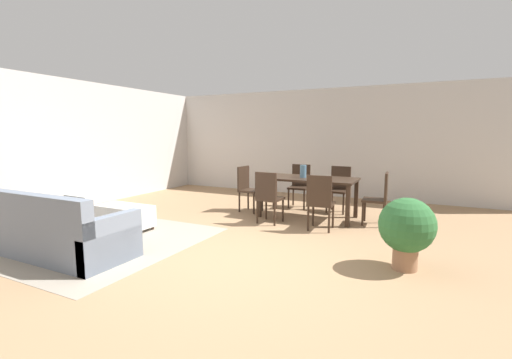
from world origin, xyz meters
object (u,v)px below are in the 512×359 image
Objects in this scene: ottoman_table at (124,216)px; dining_chair_head_west at (247,186)px; vase_centerpiece at (303,171)px; dining_chair_far_left at (300,183)px; potted_plant at (407,228)px; dining_chair_near_left at (268,195)px; dining_chair_near_right at (320,199)px; dining_chair_far_right at (339,186)px; dining_table at (308,182)px; couch at (51,232)px; dining_chair_head_east at (380,195)px.

dining_chair_head_west is at bearing 61.01° from ottoman_table.
dining_chair_far_left is at bearing 112.56° from vase_centerpiece.
potted_plant is (3.09, -1.92, -0.02)m from dining_chair_head_west.
dining_chair_near_left and dining_chair_far_left have the same top height.
potted_plant is at bearing -27.32° from dining_chair_near_left.
dining_chair_near_right is 1.56m from dining_chair_far_right.
dining_chair_far_right reaches higher than dining_table.
dining_chair_far_right is 3.88× the size of vase_centerpiece.
dining_chair_head_west reaches higher than dining_table.
dining_chair_near_left is (1.98, 1.40, 0.29)m from ottoman_table.
dining_chair_head_west is (1.12, 3.41, 0.23)m from couch.
dining_chair_far_left is 1.00× the size of dining_chair_head_west.
dining_chair_near_right is at bearing -23.78° from dining_chair_head_west.
dining_chair_head_east is at bearing 1.10° from dining_chair_head_west.
dining_chair_head_east is 3.88× the size of vase_centerpiece.
dining_chair_head_west is 3.64m from potted_plant.
dining_chair_near_left is 2.58m from potted_plant.
ottoman_table is (-0.06, 1.28, -0.06)m from couch.
potted_plant is (1.35, -1.15, -0.02)m from dining_chair_near_right.
dining_chair_near_right is 1.00× the size of dining_chair_far_left.
dining_chair_head_east reaches higher than couch.
dining_chair_near_left is at bearing 152.68° from potted_plant.
dining_chair_far_right is at bearing 56.25° from couch.
dining_chair_near_left is 1.00× the size of dining_chair_far_right.
vase_centerpiece is at bearing -177.59° from dining_chair_head_east.
dining_chair_near_left is at bearing -156.20° from dining_chair_head_east.
ottoman_table is at bearing -155.01° from dining_chair_near_right.
dining_chair_head_west is at bearing 156.22° from dining_chair_near_right.
dining_chair_far_left and dining_chair_head_east have the same top height.
vase_centerpiece is 2.72m from potted_plant.
ottoman_table is 4.01× the size of vase_centerpiece.
couch is at bearing -108.18° from dining_chair_head_west.
dining_chair_far_right and dining_chair_head_west have the same top height.
dining_chair_head_east is at bearing -25.24° from dining_chair_far_left.
dining_chair_head_east is at bearing 2.41° from vase_centerpiece.
dining_chair_near_right and dining_chair_far_right have the same top height.
dining_chair_near_right is 1.00m from vase_centerpiece.
couch is 2.47× the size of dining_chair_head_west.
couch is 4.21m from dining_table.
couch is 2.47× the size of dining_chair_near_left.
vase_centerpiece is at bearing -121.95° from dining_chair_far_right.
dining_table is 2.10× the size of potted_plant.
dining_chair_near_right is (0.47, -0.80, -0.15)m from dining_table.
ottoman_table is at bearing -134.46° from dining_chair_far_right.
ottoman_table is at bearing -144.72° from dining_chair_near_left.
dining_chair_far_right and dining_chair_head_east have the same top height.
couch is 2.47× the size of dining_chair_far_right.
dining_chair_far_left is at bearing 119.26° from dining_chair_near_right.
couch is at bearing -124.76° from dining_table.
dining_chair_far_left and dining_chair_head_west have the same top height.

